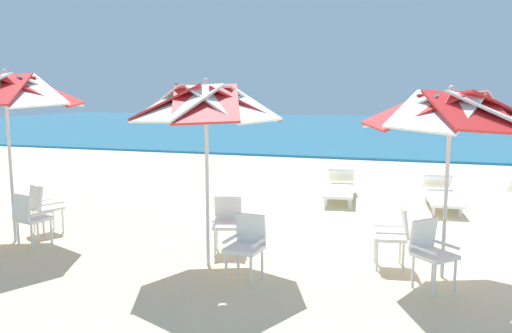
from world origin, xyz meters
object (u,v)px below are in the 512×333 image
(plastic_chair_4, at_px, (44,206))
(beach_umbrella_2, at_px, (5,92))
(plastic_chair_5, at_px, (30,216))
(sun_lounger_1, at_px, (442,195))
(beach_umbrella_0, at_px, (450,112))
(plastic_chair_2, at_px, (228,221))
(plastic_chair_1, at_px, (431,250))
(plastic_chair_3, at_px, (247,243))
(plastic_chair_0, at_px, (395,233))
(sun_lounger_2, at_px, (340,188))
(beach_umbrella_1, at_px, (206,105))

(plastic_chair_4, bearing_deg, beach_umbrella_2, -105.06)
(plastic_chair_4, height_order, plastic_chair_5, same)
(sun_lounger_1, bearing_deg, beach_umbrella_2, -145.14)
(beach_umbrella_0, xyz_separation_m, sun_lounger_1, (0.16, 4.43, -1.92))
(plastic_chair_2, distance_m, beach_umbrella_2, 4.12)
(beach_umbrella_0, bearing_deg, sun_lounger_1, 87.99)
(plastic_chair_1, bearing_deg, plastic_chair_2, 168.39)
(beach_umbrella_0, distance_m, plastic_chair_3, 3.12)
(plastic_chair_0, xyz_separation_m, beach_umbrella_2, (-6.07, -0.56, 1.96))
(plastic_chair_2, xyz_separation_m, plastic_chair_5, (-3.10, -0.69, 0.00))
(beach_umbrella_0, height_order, plastic_chair_1, beach_umbrella_0)
(plastic_chair_2, height_order, plastic_chair_3, same)
(plastic_chair_2, bearing_deg, sun_lounger_2, 76.57)
(plastic_chair_3, bearing_deg, beach_umbrella_2, 172.95)
(plastic_chair_3, bearing_deg, plastic_chair_5, 174.71)
(beach_umbrella_2, bearing_deg, plastic_chair_4, 74.94)
(beach_umbrella_0, relative_size, beach_umbrella_2, 0.90)
(plastic_chair_1, distance_m, sun_lounger_1, 4.89)
(plastic_chair_2, relative_size, plastic_chair_4, 1.00)
(beach_umbrella_1, height_order, sun_lounger_1, beach_umbrella_1)
(plastic_chair_0, height_order, plastic_chair_5, same)
(beach_umbrella_1, distance_m, plastic_chair_5, 3.53)
(plastic_chair_1, distance_m, sun_lounger_2, 5.42)
(plastic_chair_1, bearing_deg, sun_lounger_1, 86.16)
(beach_umbrella_0, relative_size, beach_umbrella_1, 0.96)
(sun_lounger_2, bearing_deg, plastic_chair_4, -135.40)
(plastic_chair_2, distance_m, sun_lounger_2, 4.60)
(plastic_chair_0, distance_m, sun_lounger_1, 4.30)
(beach_umbrella_0, bearing_deg, plastic_chair_4, 178.30)
(plastic_chair_0, height_order, sun_lounger_2, plastic_chair_0)
(plastic_chair_1, bearing_deg, beach_umbrella_2, 179.21)
(plastic_chair_0, distance_m, sun_lounger_2, 4.66)
(plastic_chair_4, bearing_deg, plastic_chair_1, -5.64)
(plastic_chair_0, xyz_separation_m, plastic_chair_5, (-5.59, -0.73, 0.00))
(plastic_chair_0, xyz_separation_m, sun_lounger_2, (-1.42, 4.43, -0.22))
(plastic_chair_0, height_order, plastic_chair_3, same)
(beach_umbrella_1, xyz_separation_m, plastic_chair_2, (0.06, 0.63, -1.79))
(beach_umbrella_1, relative_size, beach_umbrella_2, 0.94)
(beach_umbrella_2, relative_size, sun_lounger_1, 1.29)
(beach_umbrella_1, distance_m, sun_lounger_1, 6.25)
(beach_umbrella_1, height_order, plastic_chair_3, beach_umbrella_1)
(beach_umbrella_1, distance_m, plastic_chair_2, 1.89)
(beach_umbrella_1, bearing_deg, beach_umbrella_2, 178.20)
(plastic_chair_3, relative_size, plastic_chair_5, 1.00)
(plastic_chair_0, distance_m, plastic_chair_1, 0.80)
(plastic_chair_2, bearing_deg, sun_lounger_1, 52.44)
(plastic_chair_4, distance_m, sun_lounger_1, 7.95)
(plastic_chair_3, bearing_deg, beach_umbrella_1, 150.22)
(plastic_chair_1, relative_size, sun_lounger_2, 0.39)
(plastic_chair_2, relative_size, plastic_chair_3, 1.00)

